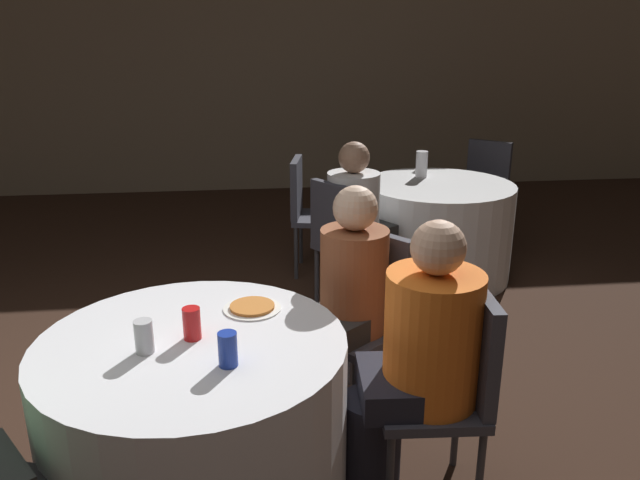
# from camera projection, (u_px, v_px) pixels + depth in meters

# --- Properties ---
(wall_back) EXTENTS (16.00, 0.06, 2.80)m
(wall_back) POSITION_uv_depth(u_px,v_px,m) (205.00, 67.00, 6.95)
(wall_back) COLOR gray
(wall_back) RESTS_ON ground_plane
(table_near) EXTENTS (1.15, 1.15, 0.72)m
(table_near) POSITION_uv_depth(u_px,v_px,m) (197.00, 425.00, 2.40)
(table_near) COLOR silver
(table_near) RESTS_ON ground_plane
(table_far) EXTENTS (1.12, 1.12, 0.72)m
(table_far) POSITION_uv_depth(u_px,v_px,m) (436.00, 230.00, 4.72)
(table_far) COLOR white
(table_far) RESTS_ON ground_plane
(chair_near_east) EXTENTS (0.43, 0.43, 0.89)m
(chair_near_east) POSITION_uv_depth(u_px,v_px,m) (454.00, 378.00, 2.39)
(chair_near_east) COLOR #383842
(chair_near_east) RESTS_ON ground_plane
(chair_near_northeast) EXTENTS (0.56, 0.56, 0.89)m
(chair_near_northeast) POSITION_uv_depth(u_px,v_px,m) (366.00, 307.00, 3.01)
(chair_near_northeast) COLOR #383842
(chair_near_northeast) RESTS_ON ground_plane
(chair_far_west) EXTENTS (0.47, 0.47, 0.89)m
(chair_far_west) POSITION_uv_depth(u_px,v_px,m) (308.00, 205.00, 4.74)
(chair_far_west) COLOR #383842
(chair_far_west) RESTS_ON ground_plane
(chair_far_northeast) EXTENTS (0.56, 0.56, 0.89)m
(chair_far_northeast) POSITION_uv_depth(u_px,v_px,m) (484.00, 183.00, 5.43)
(chair_far_northeast) COLOR #383842
(chair_far_northeast) RESTS_ON ground_plane
(chair_far_southwest) EXTENTS (0.56, 0.56, 0.89)m
(chair_far_southwest) POSITION_uv_depth(u_px,v_px,m) (343.00, 235.00, 4.06)
(chair_far_southwest) COLOR #383842
(chair_far_southwest) RESTS_ON ground_plane
(person_floral_shirt) EXTENTS (0.46, 0.44, 1.15)m
(person_floral_shirt) POSITION_uv_depth(u_px,v_px,m) (343.00, 309.00, 2.88)
(person_floral_shirt) COLOR #282828
(person_floral_shirt) RESTS_ON ground_plane
(person_orange_shirt) EXTENTS (0.52, 0.37, 1.17)m
(person_orange_shirt) POSITION_uv_depth(u_px,v_px,m) (415.00, 364.00, 2.36)
(person_orange_shirt) COLOR black
(person_orange_shirt) RESTS_ON ground_plane
(person_white_shirt) EXTENTS (0.49, 0.46, 1.13)m
(person_white_shirt) POSITION_uv_depth(u_px,v_px,m) (360.00, 223.00, 4.15)
(person_white_shirt) COLOR #282828
(person_white_shirt) RESTS_ON ground_plane
(pizza_plate_near) EXTENTS (0.24, 0.24, 0.02)m
(pizza_plate_near) POSITION_uv_depth(u_px,v_px,m) (252.00, 307.00, 2.54)
(pizza_plate_near) COLOR white
(pizza_plate_near) RESTS_ON table_near
(soda_can_red) EXTENTS (0.07, 0.07, 0.12)m
(soda_can_red) POSITION_uv_depth(u_px,v_px,m) (192.00, 324.00, 2.28)
(soda_can_red) COLOR red
(soda_can_red) RESTS_ON table_near
(soda_can_blue) EXTENTS (0.07, 0.07, 0.12)m
(soda_can_blue) POSITION_uv_depth(u_px,v_px,m) (228.00, 349.00, 2.10)
(soda_can_blue) COLOR #1E38A5
(soda_can_blue) RESTS_ON table_near
(soda_can_silver) EXTENTS (0.07, 0.07, 0.12)m
(soda_can_silver) POSITION_uv_depth(u_px,v_px,m) (144.00, 337.00, 2.18)
(soda_can_silver) COLOR silver
(soda_can_silver) RESTS_ON table_near
(bottle_far) EXTENTS (0.09, 0.09, 0.20)m
(bottle_far) POSITION_uv_depth(u_px,v_px,m) (422.00, 164.00, 4.78)
(bottle_far) COLOR white
(bottle_far) RESTS_ON table_far
(cup_far) EXTENTS (0.07, 0.07, 0.09)m
(cup_far) POSITION_uv_depth(u_px,v_px,m) (420.00, 165.00, 5.03)
(cup_far) COLOR silver
(cup_far) RESTS_ON table_far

